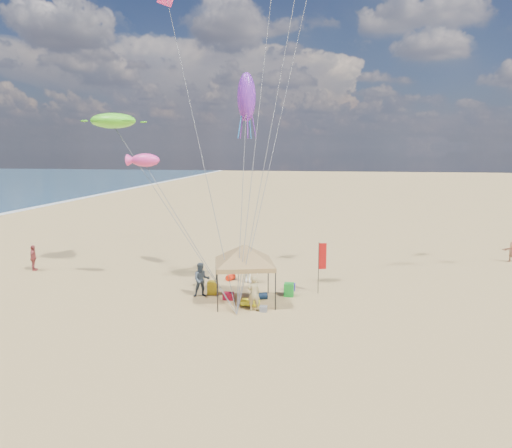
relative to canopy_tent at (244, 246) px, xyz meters
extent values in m
plane|color=tan|center=(0.53, -2.56, -2.91)|extent=(280.00, 280.00, 0.00)
cylinder|color=black|center=(-1.72, 0.98, -1.98)|extent=(0.06, 0.06, 1.87)
cylinder|color=black|center=(0.98, 1.72, -1.98)|extent=(0.06, 0.06, 1.87)
cylinder|color=black|center=(-0.98, -1.72, -1.98)|extent=(0.06, 0.06, 1.87)
cylinder|color=black|center=(1.72, -0.98, -1.98)|extent=(0.06, 0.06, 1.87)
cube|color=olive|center=(0.00, 0.00, -0.93)|extent=(3.55, 3.55, 0.22)
pyramid|color=olive|center=(0.00, 0.00, 0.12)|extent=(5.47, 5.47, 0.94)
cylinder|color=black|center=(3.67, 2.09, -1.49)|extent=(0.04, 0.04, 2.84)
cube|color=#B00F0E|center=(3.87, 2.14, -0.84)|extent=(0.41, 0.12, 1.42)
cube|color=#A40D27|center=(-0.91, 0.24, -2.72)|extent=(0.54, 0.38, 0.38)
cube|color=#23139F|center=(2.11, 2.44, -2.72)|extent=(0.54, 0.38, 0.38)
cylinder|color=#0B1B32|center=(0.79, 0.59, -2.73)|extent=(0.69, 0.54, 0.36)
cylinder|color=#FC290E|center=(-1.60, 3.92, -2.73)|extent=(0.54, 0.69, 0.36)
cube|color=#1A9227|center=(2.15, 1.39, -2.56)|extent=(0.50, 0.50, 0.70)
cube|color=gold|center=(-1.96, 1.07, -2.56)|extent=(0.50, 0.50, 0.70)
cube|color=slate|center=(1.19, -1.31, -2.77)|extent=(0.34, 0.30, 0.28)
cube|color=#FFF61C|center=(0.41, -0.60, -2.71)|extent=(0.90, 0.50, 0.24)
imported|color=tan|center=(0.69, -1.20, -2.05)|extent=(0.74, 0.62, 1.72)
imported|color=#3A454F|center=(-2.42, 0.53, -1.99)|extent=(1.07, 0.94, 1.84)
imported|color=white|center=(-0.45, 3.56, -2.04)|extent=(1.21, 0.81, 1.75)
imported|color=#963A39|center=(-14.58, 4.04, -2.08)|extent=(0.72, 1.06, 1.67)
imported|color=tan|center=(16.56, 11.64, -2.18)|extent=(1.20, 1.33, 1.47)
ellipsoid|color=#59EC25|center=(-8.54, 3.70, 6.48)|extent=(3.27, 2.96, 0.89)
ellipsoid|color=#FF3A9A|center=(-5.63, 1.31, 4.26)|extent=(1.69, 1.02, 0.70)
ellipsoid|color=purple|center=(-0.42, 2.99, 7.63)|extent=(1.20, 1.20, 2.61)
camera|label=1|loc=(4.57, -23.55, 4.95)|focal=34.06mm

